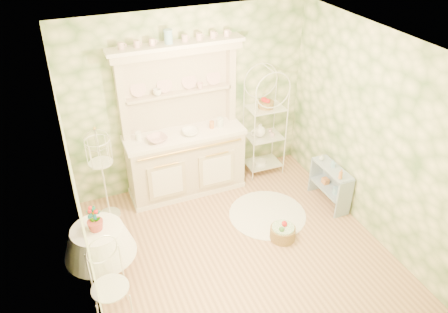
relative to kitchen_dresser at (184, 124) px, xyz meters
name	(u,v)px	position (x,y,z in m)	size (l,w,h in m)	color
floor	(239,250)	(0.20, -1.52, -1.15)	(3.60, 3.60, 0.00)	tan
ceiling	(244,48)	(0.20, -1.52, 1.56)	(3.60, 3.60, 0.00)	white
wall_left	(78,200)	(-1.60, -1.52, 0.21)	(3.60, 3.60, 0.00)	#F4F1BD
wall_right	(369,134)	(2.00, -1.52, 0.21)	(3.60, 3.60, 0.00)	#F4F1BD
wall_back	(190,101)	(0.20, 0.28, 0.21)	(3.60, 3.60, 0.00)	#F4F1BD
wall_front	(331,274)	(0.20, -3.32, 0.21)	(3.60, 3.60, 0.00)	#F4F1BD
kitchen_dresser	(184,124)	(0.00, 0.00, 0.00)	(1.87, 0.61, 2.29)	beige
bakers_rack	(265,120)	(1.32, 0.02, -0.20)	(0.59, 0.42, 1.88)	white
side_shelf	(330,185)	(1.85, -1.11, -0.83)	(0.27, 0.74, 0.63)	#96AAC0
round_table	(101,251)	(-1.48, -1.26, -0.78)	(0.68, 0.68, 0.74)	white
cafe_chair	(110,287)	(-1.48, -1.94, -0.67)	(0.43, 0.43, 0.95)	white
birdcage_stand	(102,172)	(-1.23, -0.18, -0.38)	(0.36, 0.36, 1.53)	white
floor_basket	(283,231)	(0.83, -1.55, -1.03)	(0.37, 0.37, 0.24)	olive
lace_rug	(267,214)	(0.88, -1.03, -1.14)	(1.11, 1.11, 0.01)	white
bowl_floral	(157,141)	(-0.42, -0.09, -0.13)	(0.28, 0.28, 0.07)	white
bowl_white	(190,134)	(0.07, -0.08, -0.13)	(0.24, 0.24, 0.08)	white
cup_left	(157,93)	(-0.31, 0.16, 0.47)	(0.12, 0.12, 0.09)	white
cup_right	(200,87)	(0.32, 0.16, 0.47)	(0.09, 0.09, 0.09)	white
potted_geranium	(95,220)	(-1.48, -1.27, -0.29)	(0.16, 0.11, 0.31)	#3F7238
bottle_amber	(341,175)	(1.78, -1.38, -0.46)	(0.06, 0.06, 0.15)	#CC7E43
bottle_blue	(333,165)	(1.86, -1.09, -0.49)	(0.05, 0.05, 0.12)	#87BDDA
bottle_glass	(322,158)	(1.81, -0.87, -0.50)	(0.07, 0.07, 0.09)	silver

